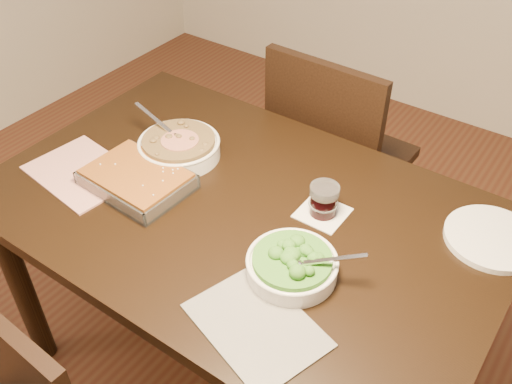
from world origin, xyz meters
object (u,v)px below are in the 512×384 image
Objects in this scene: table at (241,232)px; broccoli_bowl at (292,265)px; stew_bowl at (179,147)px; baking_dish at (137,180)px; chair_far at (334,153)px; wine_tumbler at (324,199)px; dinner_plate at (492,238)px.

broccoli_bowl reaches higher than table.
baking_dish is (-0.00, -0.18, -0.01)m from stew_bowl.
broccoli_bowl is at bearing 0.14° from baking_dish.
chair_far reaches higher than baking_dish.
baking_dish is at bearing -90.08° from stew_bowl.
table is at bearing 152.58° from broccoli_bowl.
table is 5.09× the size of stew_bowl.
baking_dish reaches higher than table.
wine_tumbler reaches higher than broccoli_bowl.
stew_bowl is at bearing 92.95° from baking_dish.
wine_tumbler is 0.37× the size of dinner_plate.
stew_bowl is at bearing 164.31° from table.
table is 0.30m from broccoli_bowl.
stew_bowl is at bearing -168.51° from dinner_plate.
stew_bowl is at bearing 68.22° from chair_far.
table is 0.26m from wine_tumbler.
broccoli_bowl is 0.25× the size of chair_far.
stew_bowl is 0.92× the size of baking_dish.
table is 4.69× the size of baking_dish.
wine_tumbler is 0.65m from chair_far.
chair_far is (-0.29, 0.77, -0.25)m from broccoli_bowl.
wine_tumbler is (-0.05, 0.23, 0.02)m from broccoli_bowl.
wine_tumbler is (0.20, 0.10, 0.14)m from table.
dinner_plate is (0.89, 0.36, -0.02)m from baking_dish.
wine_tumbler is at bearing 27.75° from table.
chair_far reaches higher than table.
baking_dish is at bearing 177.11° from broccoli_bowl.
chair_far is at bearing 75.12° from baking_dish.
chair_far is (-0.05, 0.64, -0.13)m from table.
broccoli_bowl is 0.86m from chair_far.
dinner_plate is at bearing 25.17° from baking_dish.
stew_bowl is 1.17× the size of broccoli_bowl.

